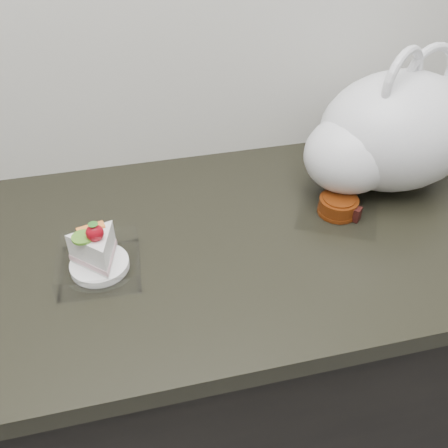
# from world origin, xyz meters

# --- Properties ---
(counter) EXTENTS (2.04, 0.64, 0.90)m
(counter) POSITION_xyz_m (0.00, 1.69, 0.45)
(counter) COLOR black
(counter) RESTS_ON ground
(cake_tray) EXTENTS (0.15, 0.15, 0.11)m
(cake_tray) POSITION_xyz_m (-0.14, 1.65, 0.93)
(cake_tray) COLOR white
(cake_tray) RESTS_ON counter
(mooncake_wrap) EXTENTS (0.21, 0.21, 0.04)m
(mooncake_wrap) POSITION_xyz_m (0.35, 1.70, 0.92)
(mooncake_wrap) COLOR white
(mooncake_wrap) RESTS_ON counter
(plastic_bag) EXTENTS (0.45, 0.38, 0.32)m
(plastic_bag) POSITION_xyz_m (0.49, 1.79, 1.02)
(plastic_bag) COLOR white
(plastic_bag) RESTS_ON counter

